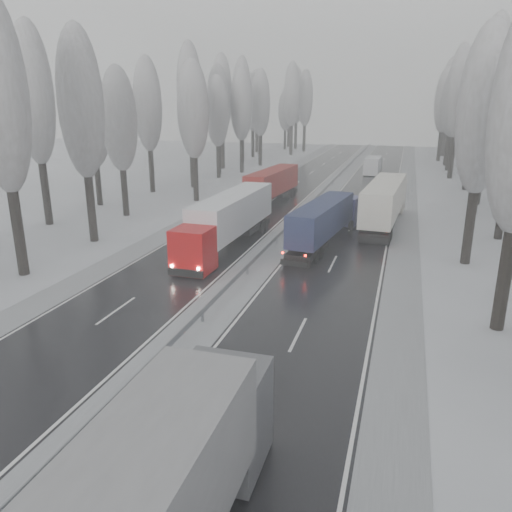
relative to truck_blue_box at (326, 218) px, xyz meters
The scene contains 50 objects.
ground 29.81m from the truck_blue_box, 97.35° to the right, with size 260.00×260.00×0.00m, color silver.
carriageway_right 2.60m from the truck_blue_box, 19.34° to the left, with size 7.50×200.00×0.03m, color black.
carriageway_left 9.31m from the truck_blue_box, behind, with size 7.50×200.00×0.03m, color black.
median_slush 4.37m from the truck_blue_box, behind, with size 3.00×200.00×0.04m, color #A3A6AB.
shoulder_right 6.75m from the truck_blue_box, ahead, with size 2.40×200.00×0.04m, color #A3A6AB.
shoulder_left 14.17m from the truck_blue_box, behind, with size 2.40×200.00×0.04m, color #A3A6AB.
median_guardrail 4.12m from the truck_blue_box, behind, with size 0.12×200.00×0.76m.
tree_18 13.94m from the truck_blue_box, 12.94° to the right, with size 3.60×3.60×16.58m.
tree_22 22.37m from the truck_blue_box, 50.63° to the left, with size 3.60×3.60×15.86m.
tree_24 28.01m from the truck_blue_box, 56.79° to the left, with size 3.60×3.60×20.49m.
tree_26 36.04m from the truck_blue_box, 66.59° to the left, with size 3.60×3.60×18.78m.
tree_28 45.51m from the truck_blue_box, 73.55° to the left, with size 3.60×3.60×19.62m.
tree_29 51.44m from the truck_blue_box, 66.81° to the left, with size 3.60×3.60×18.11m.
tree_30 54.56m from the truck_blue_box, 76.27° to the left, with size 3.60×3.60×17.86m.
tree_31 60.05m from the truck_blue_box, 71.62° to the left, with size 3.60×3.60×18.58m.
tree_32 61.75m from the truck_blue_box, 77.88° to the left, with size 3.60×3.60×17.33m.
tree_33 66.08m from the truck_blue_box, 75.94° to the left, with size 3.60×3.60×14.33m.
tree_34 68.51m from the truck_blue_box, 79.88° to the left, with size 3.60×3.60×17.63m.
tree_35 74.54m from the truck_blue_box, 73.38° to the left, with size 3.60×3.60×18.25m.
tree_36 78.56m from the truck_blue_box, 80.21° to the left, with size 3.60×3.60×20.23m.
tree_37 83.59m from the truck_blue_box, 75.93° to the left, with size 3.60×3.60×16.37m.
tree_38 89.01m from the truck_blue_box, 80.29° to the left, with size 3.60×3.60×17.97m.
tree_39 93.32m from the truck_blue_box, 78.99° to the left, with size 3.60×3.60×16.19m.
tree_58 21.53m from the truck_blue_box, 165.41° to the right, with size 3.60×3.60×17.21m.
tree_59 28.36m from the truck_blue_box, behind, with size 3.60×3.60×18.41m.
tree_60 23.29m from the truck_blue_box, 167.68° to the left, with size 3.60×3.60×14.84m.
tree_61 29.50m from the truck_blue_box, 162.33° to the left, with size 3.60×3.60×13.95m.
tree_62 24.20m from the truck_blue_box, 141.27° to the left, with size 3.60×3.60×16.04m.
tree_63 32.68m from the truck_blue_box, 144.59° to the left, with size 3.60×3.60×16.88m.
tree_64 32.98m from the truck_blue_box, 133.54° to the left, with size 3.60×3.60×15.42m.
tree_65 37.67m from the truck_blue_box, 131.23° to the left, with size 3.60×3.60×19.48m.
tree_66 40.27m from the truck_blue_box, 123.76° to the left, with size 3.60×3.60×15.23m.
tree_67 44.53m from the truck_blue_box, 122.36° to the left, with size 3.60×3.60×17.09m.
tree_68 45.38m from the truck_blue_box, 117.23° to the left, with size 3.60×3.60×16.65m.
tree_69 51.44m from the truck_blue_box, 120.04° to the left, with size 3.60×3.60×19.35m.
tree_70 54.36m from the truck_blue_box, 112.05° to the left, with size 3.60×3.60×17.09m.
tree_71 60.11m from the truck_blue_box, 114.87° to the left, with size 3.60×3.60×19.61m.
tree_72 63.73m from the truck_blue_box, 111.06° to the left, with size 3.60×3.60×15.11m.
tree_73 68.64m from the truck_blue_box, 112.12° to the left, with size 3.60×3.60×17.22m.
tree_74 73.11m from the truck_blue_box, 105.13° to the left, with size 3.60×3.60×19.68m.
tree_75 79.58m from the truck_blue_box, 110.77° to the left, with size 3.60×3.60×18.60m.
tree_76 81.81m from the truck_blue_box, 102.70° to the left, with size 3.60×3.60×18.55m.
tree_77 86.77m from the truck_blue_box, 105.75° to the left, with size 3.60×3.60×14.32m.
tree_78 89.06m from the truck_blue_box, 103.98° to the left, with size 3.60×3.60×19.55m.
tree_79 93.43m from the truck_blue_box, 105.04° to the left, with size 3.60×3.60×17.07m.
truck_blue_box is the anchor object (origin of this frame).
truck_cream_box 8.90m from the truck_blue_box, 60.41° to the left, with size 3.71×16.88×4.30m.
box_truck_distant 43.92m from the truck_blue_box, 89.01° to the left, with size 2.54×7.51×2.78m.
truck_red_white 8.08m from the truck_blue_box, 154.02° to the right, with size 2.96×16.32×4.17m.
truck_red_red 16.72m from the truck_blue_box, 121.50° to the left, with size 3.57×15.23×3.87m.
Camera 1 is at (9.81, -10.68, 11.33)m, focal length 35.00 mm.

